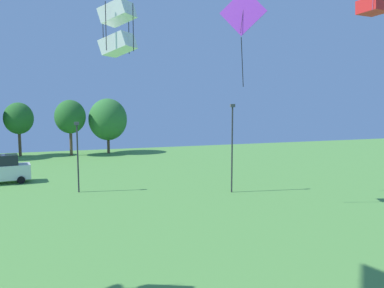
{
  "coord_description": "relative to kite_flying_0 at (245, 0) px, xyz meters",
  "views": [
    {
      "loc": [
        -6.28,
        1.85,
        7.4
      ],
      "look_at": [
        -1.9,
        15.34,
        5.75
      ],
      "focal_mm": 38.0,
      "sensor_mm": 36.0,
      "label": 1
    }
  ],
  "objects": [
    {
      "name": "kite_flying_0",
      "position": [
        0.0,
        0.0,
        0.0
      ],
      "size": [
        2.6,
        4.48,
        2.82
      ],
      "color": "#E54C93"
    },
    {
      "name": "kite_flying_7",
      "position": [
        -11.18,
        -15.97,
        -5.02
      ],
      "size": [
        1.1,
        1.09,
        1.43
      ],
      "color": "white"
    },
    {
      "name": "kite_flying_9",
      "position": [
        -1.47,
        -2.91,
        -1.64
      ],
      "size": [
        2.47,
        1.92,
        6.21
      ],
      "color": "purple"
    },
    {
      "name": "parked_car_second_from_left",
      "position": [
        -17.53,
        10.6,
        -13.01
      ],
      "size": [
        4.49,
        2.34,
        2.46
      ],
      "rotation": [
        0.0,
        0.0,
        0.13
      ],
      "color": "silver",
      "rests_on": "ground"
    },
    {
      "name": "light_post_0",
      "position": [
        -0.19,
        1.47,
        -10.38
      ],
      "size": [
        0.36,
        0.2,
        6.86
      ],
      "color": "#2D2D33",
      "rests_on": "ground"
    },
    {
      "name": "light_post_1",
      "position": [
        -11.54,
        5.18,
        -11.08
      ],
      "size": [
        0.36,
        0.2,
        5.49
      ],
      "color": "#2D2D33",
      "rests_on": "ground"
    },
    {
      "name": "treeline_tree_2",
      "position": [
        -17.65,
        27.61,
        -9.49
      ],
      "size": [
        3.58,
        3.58,
        6.72
      ],
      "color": "brown",
      "rests_on": "ground"
    },
    {
      "name": "treeline_tree_3",
      "position": [
        -11.52,
        26.3,
        -9.31
      ],
      "size": [
        3.85,
        3.85,
        7.04
      ],
      "color": "brown",
      "rests_on": "ground"
    },
    {
      "name": "treeline_tree_4",
      "position": [
        -6.77,
        27.01,
        -9.76
      ],
      "size": [
        4.98,
        4.98,
        7.2
      ],
      "color": "brown",
      "rests_on": "ground"
    }
  ]
}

